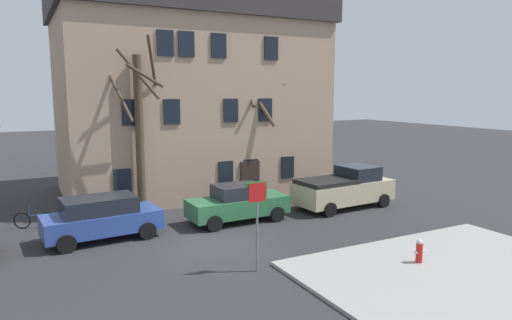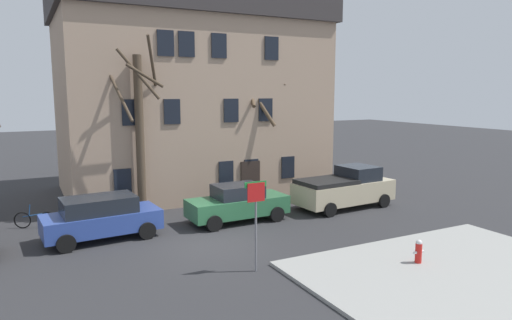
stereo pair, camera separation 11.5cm
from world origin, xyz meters
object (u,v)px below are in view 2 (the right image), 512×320
Objects in this scene: pickup_truck_beige at (345,188)px; street_sign_pole at (256,209)px; tree_bare_end at (266,134)px; car_blue_wagon at (101,217)px; fire_hydrant at (419,251)px; car_green_sedan at (238,203)px; building_main at (191,87)px; bicycle_leaning at (35,220)px; tree_bare_far at (140,127)px.

street_sign_pole reaches higher than pickup_truck_beige.
tree_bare_end is at bearing 120.57° from pickup_truck_beige.
car_blue_wagon reaches higher than fire_hydrant.
tree_bare_end is 5.80m from car_green_sedan.
car_green_sedan is 5.95m from street_sign_pole.
bicycle_leaning is (-8.73, -4.85, -5.68)m from building_main.
fire_hydrant is (8.89, -7.75, -0.36)m from car_blue_wagon.
building_main reaches higher than tree_bare_end.
building_main is 16.56m from fire_hydrant.
fire_hydrant is at bearing -41.06° from car_blue_wagon.
tree_bare_far is at bearing -131.21° from building_main.
car_blue_wagon is 5.81m from car_green_sedan.
car_green_sedan is at bearing -1.75° from car_blue_wagon.
street_sign_pole is 10.65m from bicycle_leaning.
tree_bare_end reaches higher than street_sign_pole.
car_blue_wagon is 5.75× the size of fire_hydrant.
building_main is at bearing 85.35° from car_green_sedan.
building_main is 6.57m from tree_bare_far.
tree_bare_far is 1.57× the size of pickup_truck_beige.
car_green_sedan is 2.76× the size of bicycle_leaning.
pickup_truck_beige is at bearing -19.17° from tree_bare_far.
street_sign_pole is (-5.40, -9.35, -1.39)m from tree_bare_end.
street_sign_pole is at bearing -55.58° from car_blue_wagon.
building_main is 1.79× the size of tree_bare_far.
fire_hydrant is 0.48× the size of bicycle_leaning.
building_main reaches higher than bicycle_leaning.
building_main reaches higher than fire_hydrant.
car_blue_wagon is 11.80m from fire_hydrant.
building_main is 2.81× the size of pickup_truck_beige.
car_green_sedan is at bearing 178.75° from pickup_truck_beige.
building_main is at bearing 79.19° from street_sign_pole.
tree_bare_end is 1.29× the size of pickup_truck_beige.
street_sign_pole is at bearing -54.00° from bicycle_leaning.
pickup_truck_beige is at bearing -1.25° from car_green_sedan.
tree_bare_far is 13.07m from fire_hydrant.
building_main is 11.26m from car_blue_wagon.
street_sign_pole reaches higher than car_blue_wagon.
tree_bare_far reaches higher than tree_bare_end.
tree_bare_end is 5.23m from pickup_truck_beige.
tree_bare_far reaches higher than pickup_truck_beige.
tree_bare_end reaches higher than pickup_truck_beige.
tree_bare_far is 5.74m from car_green_sedan.
car_green_sedan is 5.83m from pickup_truck_beige.
car_blue_wagon is (-2.30, -2.94, -3.26)m from tree_bare_far.
pickup_truck_beige reaches higher than bicycle_leaning.
bicycle_leaning is (-13.92, 3.13, -0.61)m from pickup_truck_beige.
street_sign_pole is (-7.74, -5.38, 1.08)m from pickup_truck_beige.
tree_bare_end reaches higher than car_blue_wagon.
pickup_truck_beige is at bearing 34.79° from street_sign_pole.
tree_bare_far is 7.06m from tree_bare_end.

